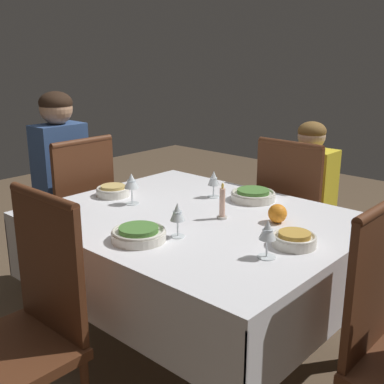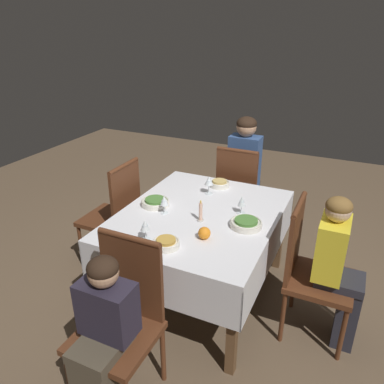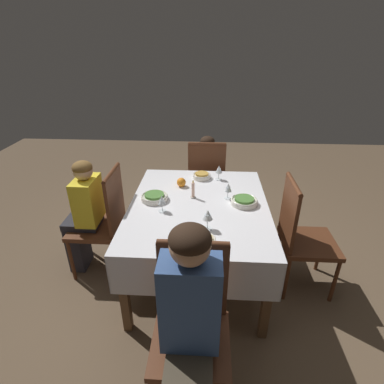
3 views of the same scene
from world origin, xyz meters
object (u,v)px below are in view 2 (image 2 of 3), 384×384
at_px(person_child_dark, 102,336).
at_px(bowl_south, 246,223).
at_px(chair_north, 116,211).
at_px(bowl_east, 220,183).
at_px(orange_fruit, 204,233).
at_px(candle_centerpiece, 201,213).
at_px(dining_table, 200,223).
at_px(chair_south, 310,266).
at_px(wine_glass_south, 242,202).
at_px(wine_glass_west, 145,226).
at_px(person_child_yellow, 338,266).
at_px(bowl_north, 155,202).
at_px(wine_glass_north, 164,201).
at_px(chair_west, 122,315).
at_px(chair_east, 239,190).
at_px(wine_glass_east, 209,181).
at_px(person_adult_denim, 245,169).
at_px(bowl_west, 166,243).

xyz_separation_m(person_child_dark, bowl_south, (1.10, -0.43, 0.22)).
bearing_deg(chair_north, bowl_east, 120.26).
relative_size(bowl_south, orange_fruit, 2.69).
bearing_deg(candle_centerpiece, chair_north, 78.38).
relative_size(dining_table, chair_south, 1.41).
height_order(wine_glass_south, wine_glass_west, wine_glass_west).
height_order(bowl_east, candle_centerpiece, candle_centerpiece).
relative_size(chair_north, bowl_south, 4.42).
bearing_deg(person_child_yellow, bowl_north, 89.11).
height_order(bowl_east, bowl_north, same).
xyz_separation_m(bowl_east, wine_glass_north, (-0.65, 0.19, 0.07)).
distance_m(chair_west, chair_north, 1.31).
relative_size(bowl_north, orange_fruit, 2.63).
height_order(chair_south, bowl_north, chair_south).
distance_m(chair_east, person_child_yellow, 1.44).
xyz_separation_m(chair_east, bowl_east, (-0.44, 0.05, 0.23)).
bearing_deg(wine_glass_east, bowl_east, -8.17).
height_order(person_child_yellow, bowl_north, person_child_yellow).
bearing_deg(wine_glass_west, bowl_east, -6.76).
xyz_separation_m(bowl_south, wine_glass_west, (-0.45, 0.55, 0.07)).
distance_m(chair_east, wine_glass_west, 1.51).
bearing_deg(dining_table, candle_centerpiece, -154.03).
xyz_separation_m(chair_east, chair_south, (-1.02, -0.84, 0.00)).
xyz_separation_m(wine_glass_east, orange_fruit, (-0.68, -0.25, -0.07)).
distance_m(person_child_dark, bowl_east, 1.71).
bearing_deg(person_adult_denim, wine_glass_south, 105.72).
distance_m(person_child_dark, wine_glass_east, 1.54).
bearing_deg(dining_table, wine_glass_west, 161.00).
distance_m(chair_east, orange_fruit, 1.33).
height_order(dining_table, wine_glass_east, wine_glass_east).
relative_size(wine_glass_east, bowl_west, 0.90).
xyz_separation_m(bowl_east, bowl_south, (-0.59, -0.43, -0.00)).
height_order(chair_south, wine_glass_west, chair_south).
relative_size(wine_glass_east, wine_glass_south, 1.11).
bearing_deg(bowl_west, wine_glass_east, 4.42).
xyz_separation_m(bowl_south, orange_fruit, (-0.27, 0.20, 0.01)).
xyz_separation_m(wine_glass_east, wine_glass_west, (-0.85, 0.10, -0.01)).
distance_m(wine_glass_south, bowl_north, 0.68).
relative_size(wine_glass_east, bowl_north, 0.71).
bearing_deg(bowl_west, person_adult_denim, -0.26).
height_order(person_adult_denim, candle_centerpiece, person_adult_denim).
distance_m(chair_north, wine_glass_west, 0.93).
height_order(person_child_dark, orange_fruit, person_child_dark).
bearing_deg(bowl_west, chair_north, 54.69).
xyz_separation_m(candle_centerpiece, orange_fruit, (-0.21, -0.12, -0.02)).
relative_size(chair_east, person_child_dark, 1.01).
bearing_deg(person_adult_denim, chair_south, 125.39).
bearing_deg(chair_west, person_child_dark, -90.00).
relative_size(person_child_dark, bowl_east, 5.74).
distance_m(chair_north, person_adult_denim, 1.37).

